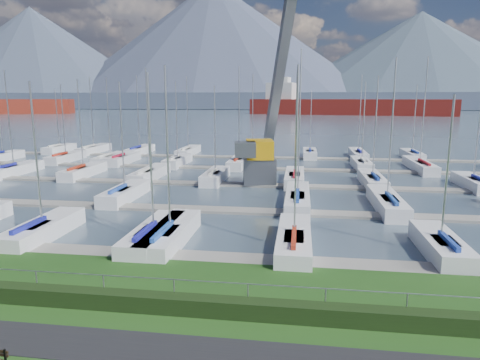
# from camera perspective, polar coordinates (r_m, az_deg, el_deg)

# --- Properties ---
(path) EXTENTS (160.00, 2.00, 0.04)m
(path) POSITION_cam_1_polar(r_m,az_deg,el_deg) (15.57, -8.30, -21.69)
(path) COLOR black
(path) RESTS_ON grass
(water) EXTENTS (800.00, 540.00, 0.20)m
(water) POSITION_cam_1_polar(r_m,az_deg,el_deg) (275.71, 7.29, 9.03)
(water) COLOR #445463
(hedge) EXTENTS (80.00, 0.70, 0.70)m
(hedge) POSITION_cam_1_polar(r_m,az_deg,el_deg) (17.57, -5.88, -16.30)
(hedge) COLOR black
(hedge) RESTS_ON grass
(fence) EXTENTS (80.00, 0.04, 0.04)m
(fence) POSITION_cam_1_polar(r_m,az_deg,el_deg) (17.55, -5.61, -13.25)
(fence) COLOR gray
(fence) RESTS_ON grass
(foothill) EXTENTS (900.00, 80.00, 12.00)m
(foothill) POSITION_cam_1_polar(r_m,az_deg,el_deg) (345.57, 7.49, 10.45)
(foothill) COLOR #49546B
(foothill) RESTS_ON water
(mountains) EXTENTS (1190.00, 360.00, 115.00)m
(mountains) POSITION_cam_1_polar(r_m,az_deg,el_deg) (421.92, 8.79, 16.02)
(mountains) COLOR #465A67
(mountains) RESTS_ON water
(docks) EXTENTS (90.00, 41.60, 0.25)m
(docks) POSITION_cam_1_polar(r_m,az_deg,el_deg) (42.60, 2.62, -0.71)
(docks) COLOR slate
(docks) RESTS_ON water
(crane) EXTENTS (6.48, 13.21, 22.35)m
(crane) POSITION_cam_1_polar(r_m,az_deg,el_deg) (43.87, 3.39, 6.94)
(crane) COLOR #595B61
(crane) RESTS_ON water
(cargo_ship_mid) EXTENTS (102.74, 38.23, 21.50)m
(cargo_ship_mid) POSITION_cam_1_polar(r_m,az_deg,el_deg) (229.29, 13.18, 9.44)
(cargo_ship_mid) COLOR maroon
(cargo_ship_mid) RESTS_ON water
(sailboat_fleet) EXTENTS (74.74, 49.24, 13.62)m
(sailboat_fleet) POSITION_cam_1_polar(r_m,az_deg,el_deg) (45.20, -0.42, 7.11)
(sailboat_fleet) COLOR #1B1B97
(sailboat_fleet) RESTS_ON water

